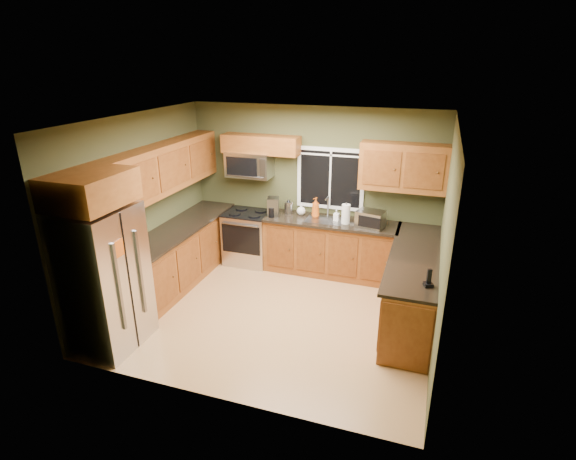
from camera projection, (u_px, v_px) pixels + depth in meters
The scene contains 29 objects.
floor at pixel (277, 313), 6.39m from camera, with size 4.20×4.20×0.00m, color #B17E4D.
ceiling at pixel (275, 120), 5.41m from camera, with size 4.20×4.20×0.00m, color white.
back_wall at pixel (313, 189), 7.49m from camera, with size 4.20×4.20×0.00m, color #404325.
front_wall at pixel (212, 287), 4.31m from camera, with size 4.20×4.20×0.00m, color #404325.
left_wall at pixel (140, 209), 6.52m from camera, with size 3.60×3.60×0.00m, color #404325.
right_wall at pixel (444, 244), 5.28m from camera, with size 3.60×3.60×0.00m, color #404325.
window at pixel (330, 179), 7.31m from camera, with size 1.12×0.03×1.02m.
base_cabinets_left at pixel (181, 255), 7.18m from camera, with size 0.60×2.65×0.90m, color brown.
countertop_left at pixel (180, 228), 7.00m from camera, with size 0.65×2.65×0.04m, color black.
base_cabinets_back at pixel (331, 248), 7.43m from camera, with size 2.17×0.60×0.90m, color brown.
countertop_back at pixel (331, 222), 7.24m from camera, with size 2.17×0.65×0.04m, color black.
base_cabinets_peninsula at pixel (413, 287), 6.17m from camera, with size 0.60×2.52×0.90m.
countertop_peninsula at pixel (415, 256), 6.02m from camera, with size 0.65×2.50×0.04m, color black.
upper_cabinets_left at pixel (165, 168), 6.71m from camera, with size 0.33×2.65×0.72m, color brown.
upper_cabinets_back_left at pixel (261, 144), 7.34m from camera, with size 1.30×0.33×0.30m, color brown.
upper_cabinets_back_right at pixel (403, 167), 6.73m from camera, with size 1.30×0.33×0.72m, color brown.
upper_cabinet_over_fridge at pixel (90, 189), 5.02m from camera, with size 0.72×0.90×0.38m, color brown.
refrigerator at pixel (105, 279), 5.43m from camera, with size 0.74×0.90×1.80m.
range at pixel (249, 237), 7.83m from camera, with size 0.76×0.69×0.94m.
microwave at pixel (249, 164), 7.49m from camera, with size 0.76×0.41×0.42m.
sink at pixel (325, 219), 7.28m from camera, with size 0.60×0.42×0.36m.
toaster_oven at pixel (371, 219), 6.93m from camera, with size 0.47×0.40×0.26m.
coffee_maker at pixel (273, 207), 7.42m from camera, with size 0.24×0.29×0.31m.
kettle at pixel (289, 207), 7.52m from camera, with size 0.15×0.15×0.25m.
paper_towel_roll at pixel (346, 214), 7.07m from camera, with size 0.14×0.14×0.35m.
soap_bottle_a at pixel (316, 207), 7.34m from camera, with size 0.13×0.13×0.33m, color #CB5313.
soap_bottle_b at pixel (336, 215), 7.20m from camera, with size 0.08×0.08×0.18m, color white.
soap_bottle_c at pixel (301, 209), 7.48m from camera, with size 0.14×0.14×0.18m, color white.
cordless_phone at pixel (429, 281), 5.15m from camera, with size 0.13×0.13×0.22m.
Camera 1 is at (1.90, -5.19, 3.42)m, focal length 28.00 mm.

